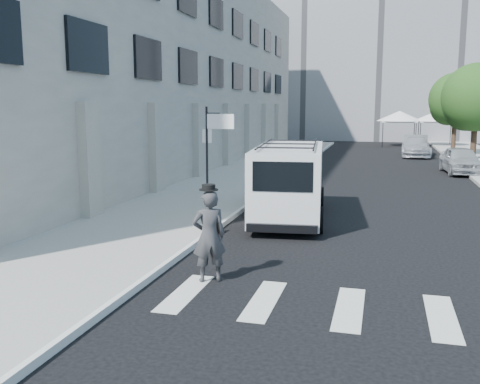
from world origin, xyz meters
The scene contains 16 objects.
ground centered at (0.00, 0.00, 0.00)m, with size 120.00×120.00×0.00m, color black.
sidewalk_left centered at (-4.25, 16.00, 0.07)m, with size 4.50×48.00×0.15m, color gray.
building_left centered at (-11.50, 18.00, 6.00)m, with size 10.00×44.00×12.00m, color gray.
building_far centered at (2.00, 50.00, 12.50)m, with size 22.00×12.00×25.00m, color slate.
sign_pole centered at (-2.36, 3.20, 2.65)m, with size 1.03×0.07×3.50m.
tree_near centered at (7.50, 20.15, 3.97)m, with size 3.80×3.83×6.03m.
tree_far centered at (7.50, 29.15, 3.97)m, with size 3.80×3.83×6.03m.
tent_left centered at (4.00, 38.00, 2.71)m, with size 4.00×4.00×3.20m.
tent_right centered at (7.20, 38.50, 2.71)m, with size 4.00×4.00×3.20m.
businessman centered at (-0.77, -2.18, 0.98)m, with size 0.71×0.47×1.95m, color #363639.
briefcase centered at (-1.90, 1.91, 0.17)m, with size 0.12×0.44×0.34m, color black.
suitcase centered at (-0.24, 3.00, 0.30)m, with size 0.33×0.45×1.13m.
cargo_van centered at (-0.26, 4.72, 1.23)m, with size 2.73×6.49×2.37m.
parked_car_a centered at (6.80, 18.59, 0.74)m, with size 1.75×4.35×1.48m, color #AEB1B6.
parked_car_b centered at (5.00, 28.87, 0.76)m, with size 1.61×4.63×1.52m, color slate.
parked_car_c centered at (5.00, 28.26, 0.71)m, with size 2.00×4.91×1.43m, color #ACAEB5.
Camera 1 is at (2.67, -12.53, 3.68)m, focal length 40.00 mm.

